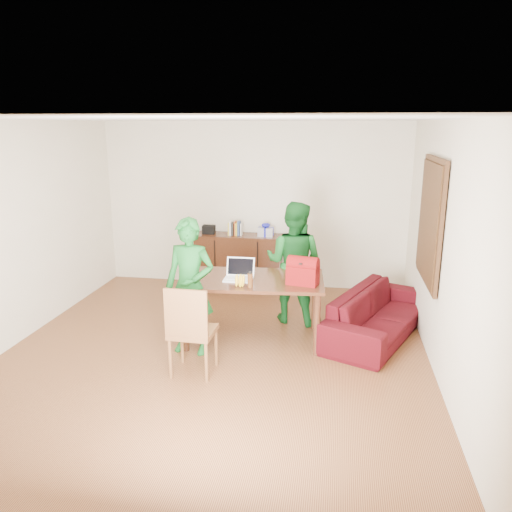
% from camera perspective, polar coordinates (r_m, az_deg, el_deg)
% --- Properties ---
extents(room, '(5.20, 5.70, 2.90)m').
position_cam_1_polar(room, '(5.75, -4.64, 1.31)').
color(room, '#422010').
rests_on(room, ground).
extents(table, '(1.79, 1.10, 0.81)m').
position_cam_1_polar(table, '(6.19, -0.30, -3.48)').
color(table, black).
rests_on(table, ground).
extents(chair, '(0.48, 0.46, 1.02)m').
position_cam_1_polar(chair, '(5.56, -7.21, -10.31)').
color(chair, brown).
rests_on(chair, ground).
extents(person_near, '(0.63, 0.44, 1.63)m').
position_cam_1_polar(person_near, '(5.87, -7.55, -3.51)').
color(person_near, '#13591E').
rests_on(person_near, ground).
extents(person_far, '(0.94, 0.81, 1.67)m').
position_cam_1_polar(person_far, '(6.78, 4.34, -0.74)').
color(person_far, '#12511B').
rests_on(person_far, ground).
extents(laptop, '(0.35, 0.25, 0.25)m').
position_cam_1_polar(laptop, '(6.08, -2.02, -2.35)').
color(laptop, white).
rests_on(laptop, table).
extents(bananas, '(0.18, 0.14, 0.06)m').
position_cam_1_polar(bananas, '(5.84, -1.85, -3.26)').
color(bananas, gold).
rests_on(bananas, table).
extents(bottle, '(0.08, 0.08, 0.19)m').
position_cam_1_polar(bottle, '(5.81, -0.67, -2.69)').
color(bottle, '#522C12').
rests_on(bottle, table).
extents(red_bag, '(0.40, 0.28, 0.27)m').
position_cam_1_polar(red_bag, '(5.93, 5.38, -1.99)').
color(red_bag, maroon).
rests_on(red_bag, table).
extents(sofa, '(1.52, 2.14, 0.58)m').
position_cam_1_polar(sofa, '(6.63, 13.79, -6.43)').
color(sofa, '#380714').
rests_on(sofa, ground).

